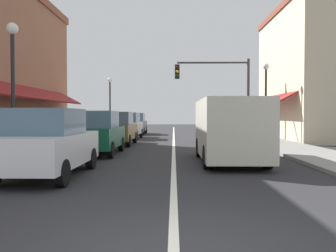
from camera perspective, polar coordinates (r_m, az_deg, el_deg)
ground_plane at (r=22.06m, az=0.91°, el=-2.42°), size 80.00×80.00×0.00m
sidewalk_left at (r=22.73m, az=-13.11°, el=-2.19°), size 2.60×56.00×0.12m
sidewalk_right at (r=22.73m, az=14.92°, el=-2.21°), size 2.60×56.00×0.12m
lane_center_stripe at (r=22.06m, az=0.91°, el=-2.41°), size 0.14×52.00×0.01m
storefront_right_block at (r=25.98m, az=22.72°, el=7.63°), size 6.85×10.20×8.65m
parked_car_nearest_left at (r=9.88m, az=-18.37°, el=-2.56°), size 1.81×4.11×1.77m
parked_car_second_left at (r=14.97m, az=-11.14°, el=-1.06°), size 1.80×4.11×1.77m
parked_car_third_left at (r=19.59m, az=-8.03°, el=-0.39°), size 1.81×4.11×1.77m
parked_car_far_left at (r=24.72m, az=-6.47°, el=0.05°), size 1.88×4.15×1.77m
parked_car_distant_left at (r=30.25m, az=-5.21°, el=0.37°), size 1.78×4.10×1.77m
van_in_lane at (r=12.42m, az=9.58°, el=-0.39°), size 2.01×5.18×2.12m
traffic_signal_mast_arm at (r=23.60m, az=8.45°, el=6.51°), size 4.82×0.50×5.22m
street_lamp_left_near at (r=12.21m, az=-23.27°, el=8.26°), size 0.36×0.36×4.43m
street_lamp_right_mid at (r=21.06m, az=15.17°, el=5.66°), size 0.36×0.36×4.51m
street_lamp_left_far at (r=28.90m, az=-9.13°, el=4.67°), size 0.36×0.36×4.55m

